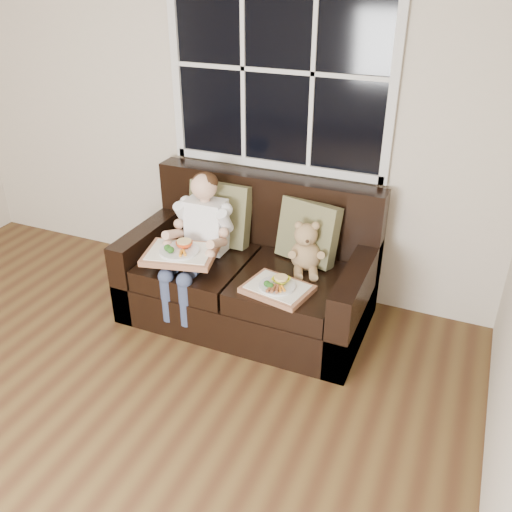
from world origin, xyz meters
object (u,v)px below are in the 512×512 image
at_px(child, 200,231).
at_px(tray_left, 180,253).
at_px(teddy_bear, 305,250).
at_px(tray_right, 278,288).
at_px(loveseat, 251,276).

bearing_deg(child, tray_left, -101.32).
xyz_separation_m(teddy_bear, tray_left, (-0.77, -0.34, -0.02)).
relative_size(child, tray_right, 1.99).
xyz_separation_m(loveseat, teddy_bear, (0.40, 0.01, 0.29)).
distance_m(loveseat, teddy_bear, 0.49).
bearing_deg(tray_left, child, 65.47).
distance_m(teddy_bear, tray_left, 0.84).
bearing_deg(loveseat, child, -159.86).
xyz_separation_m(loveseat, child, (-0.33, -0.12, 0.35)).
height_order(teddy_bear, tray_right, teddy_bear).
bearing_deg(tray_right, tray_left, -169.33).
relative_size(loveseat, tray_left, 3.16).
bearing_deg(tray_right, teddy_bear, 90.49).
height_order(child, tray_left, child).
bearing_deg(teddy_bear, loveseat, 161.09).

